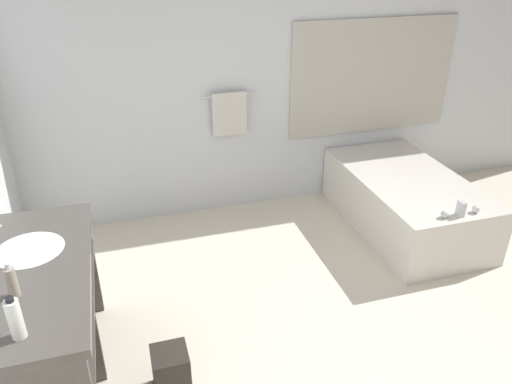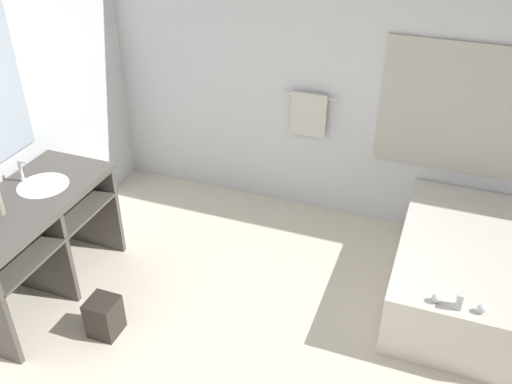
# 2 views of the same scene
# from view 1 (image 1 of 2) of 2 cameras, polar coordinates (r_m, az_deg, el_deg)

# --- Properties ---
(ground_plane) EXTENTS (16.00, 16.00, 0.00)m
(ground_plane) POSITION_cam_1_polar(r_m,az_deg,el_deg) (3.47, 11.56, -17.89)
(ground_plane) COLOR beige
(ground_plane) RESTS_ON ground
(wall_back_with_blinds) EXTENTS (7.40, 0.13, 2.70)m
(wall_back_with_blinds) POSITION_cam_1_polar(r_m,az_deg,el_deg) (4.66, 0.79, 13.83)
(wall_back_with_blinds) COLOR silver
(wall_back_with_blinds) RESTS_ON ground_plane
(vanity_counter) EXTENTS (0.65, 1.36, 0.87)m
(vanity_counter) POSITION_cam_1_polar(r_m,az_deg,el_deg) (3.06, -23.85, -11.58)
(vanity_counter) COLOR #4C4742
(vanity_counter) RESTS_ON ground_plane
(bathtub) EXTENTS (0.91, 1.64, 0.63)m
(bathtub) POSITION_cam_1_polar(r_m,az_deg,el_deg) (4.77, 16.68, -0.78)
(bathtub) COLOR silver
(bathtub) RESTS_ON ground_plane
(water_bottle_2) EXTENTS (0.06, 0.06, 0.21)m
(water_bottle_2) POSITION_cam_1_polar(r_m,az_deg,el_deg) (2.43, -25.83, -12.91)
(water_bottle_2) COLOR silver
(water_bottle_2) RESTS_ON vanity_counter
(soap_dispenser) EXTENTS (0.05, 0.05, 0.19)m
(soap_dispenser) POSITION_cam_1_polar(r_m,az_deg,el_deg) (2.69, -26.15, -9.20)
(soap_dispenser) COLOR gray
(soap_dispenser) RESTS_ON vanity_counter
(waste_bin) EXTENTS (0.21, 0.21, 0.30)m
(waste_bin) POSITION_cam_1_polar(r_m,az_deg,el_deg) (3.16, -9.68, -19.56)
(waste_bin) COLOR #2D2823
(waste_bin) RESTS_ON ground_plane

